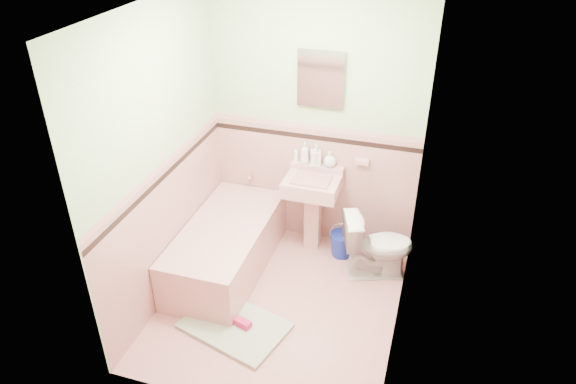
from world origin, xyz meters
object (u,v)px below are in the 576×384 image
(soap_bottle_mid, at_px, (316,155))
(soap_bottle_left, at_px, (305,153))
(bathtub, at_px, (226,248))
(medicine_cabinet, at_px, (321,79))
(shoe, at_px, (243,323))
(sink, at_px, (311,215))
(toilet, at_px, (378,245))
(soap_bottle_right, at_px, (330,159))
(bucket, at_px, (342,244))

(soap_bottle_mid, bearing_deg, soap_bottle_left, 180.00)
(bathtub, height_order, medicine_cabinet, medicine_cabinet)
(shoe, bearing_deg, sink, 96.06)
(soap_bottle_left, distance_m, toilet, 1.10)
(sink, relative_size, soap_bottle_right, 5.23)
(toilet, bearing_deg, shoe, 118.56)
(bathtub, bearing_deg, medicine_cabinet, 47.42)
(toilet, relative_size, shoe, 4.37)
(medicine_cabinet, distance_m, soap_bottle_mid, 0.73)
(sink, xyz_separation_m, soap_bottle_left, (-0.13, 0.18, 0.56))
(bathtub, bearing_deg, soap_bottle_mid, 47.04)
(bucket, xyz_separation_m, shoe, (-0.57, -1.23, -0.06))
(sink, xyz_separation_m, soap_bottle_mid, (-0.02, 0.18, 0.56))
(bathtub, xyz_separation_m, soap_bottle_left, (0.55, 0.71, 0.74))
(toilet, bearing_deg, soap_bottle_right, 36.66)
(bathtub, relative_size, sink, 1.86)
(toilet, xyz_separation_m, shoe, (-0.93, -1.04, -0.26))
(shoe, bearing_deg, soap_bottle_left, 102.50)
(shoe, bearing_deg, medicine_cabinet, 97.68)
(soap_bottle_mid, bearing_deg, soap_bottle_right, 0.00)
(medicine_cabinet, relative_size, bucket, 1.84)
(soap_bottle_right, bearing_deg, toilet, -33.78)
(soap_bottle_left, height_order, soap_bottle_mid, soap_bottle_left)
(bucket, bearing_deg, toilet, -27.46)
(soap_bottle_left, xyz_separation_m, soap_bottle_right, (0.25, 0.00, -0.03))
(soap_bottle_right, distance_m, shoe, 1.71)
(sink, height_order, soap_bottle_left, soap_bottle_left)
(soap_bottle_mid, height_order, toilet, soap_bottle_mid)
(soap_bottle_left, bearing_deg, bathtub, -127.95)
(soap_bottle_right, relative_size, shoe, 1.05)
(sink, distance_m, soap_bottle_left, 0.61)
(soap_bottle_left, bearing_deg, soap_bottle_mid, 0.00)
(medicine_cabinet, height_order, soap_bottle_mid, medicine_cabinet)
(bathtub, bearing_deg, soap_bottle_right, 41.60)
(soap_bottle_right, xyz_separation_m, bucket, (0.20, -0.19, -0.82))
(bucket, bearing_deg, soap_bottle_mid, 150.94)
(shoe, bearing_deg, toilet, 65.56)
(bathtub, relative_size, soap_bottle_right, 9.72)
(bathtub, height_order, bucket, bathtub)
(soap_bottle_right, xyz_separation_m, toilet, (0.56, -0.38, -0.62))
(soap_bottle_right, bearing_deg, sink, -123.63)
(bathtub, relative_size, shoe, 10.20)
(sink, distance_m, soap_bottle_mid, 0.59)
(soap_bottle_left, bearing_deg, soap_bottle_right, 0.00)
(soap_bottle_mid, bearing_deg, toilet, -28.23)
(bathtub, relative_size, medicine_cabinet, 3.37)
(toilet, bearing_deg, bucket, 42.98)
(soap_bottle_right, bearing_deg, bucket, -43.22)
(bathtub, height_order, toilet, toilet)
(medicine_cabinet, distance_m, soap_bottle_right, 0.77)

